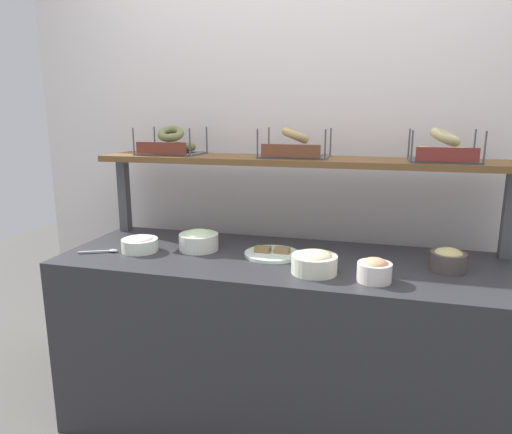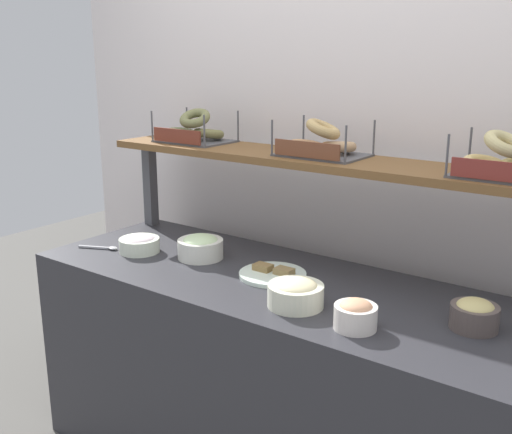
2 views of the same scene
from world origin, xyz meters
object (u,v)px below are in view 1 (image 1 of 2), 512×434
object	(u,v)px
bowl_lox_spread	(374,270)
bagel_basket_sesame	(294,148)
bowl_cream_cheese	(140,243)
bowl_potato_salad	(314,262)
serving_spoon_near_plate	(105,251)
bowl_hummus	(448,259)
bagel_basket_poppy	(171,145)
bagel_basket_plain	(444,150)
bowl_scallion_spread	(199,240)
serving_plate_white	(272,253)

from	to	relation	value
bowl_lox_spread	bagel_basket_sesame	xyz separation A→B (m)	(-0.41, 0.48, 0.43)
bowl_lox_spread	bowl_cream_cheese	size ratio (longest dim) A/B	0.78
bowl_potato_salad	serving_spoon_near_plate	bearing A→B (deg)	178.63
bowl_hummus	bagel_basket_sesame	xyz separation A→B (m)	(-0.70, 0.27, 0.43)
bowl_potato_salad	serving_spoon_near_plate	world-z (taller)	bowl_potato_salad
serving_spoon_near_plate	bagel_basket_sesame	world-z (taller)	bagel_basket_sesame
bagel_basket_poppy	bagel_basket_sesame	bearing A→B (deg)	0.12
bowl_cream_cheese	bagel_basket_plain	xyz separation A→B (m)	(1.35, 0.33, 0.44)
bowl_potato_salad	bowl_lox_spread	bearing A→B (deg)	-8.38
bowl_scallion_spread	bowl_cream_cheese	xyz separation A→B (m)	(-0.26, -0.09, -0.01)
bowl_potato_salad	serving_plate_white	bearing A→B (deg)	140.06
bowl_scallion_spread	bowl_potato_salad	size ratio (longest dim) A/B	1.00
bowl_potato_salad	bagel_basket_plain	world-z (taller)	bagel_basket_plain
bowl_potato_salad	serving_spoon_near_plate	xyz separation A→B (m)	(-0.99, 0.02, -0.04)
serving_spoon_near_plate	bowl_lox_spread	bearing A→B (deg)	-2.74
bowl_potato_salad	bagel_basket_sesame	distance (m)	0.64
bowl_scallion_spread	bagel_basket_plain	distance (m)	1.19
bowl_scallion_spread	bagel_basket_plain	bearing A→B (deg)	12.22
bowl_lox_spread	serving_spoon_near_plate	xyz separation A→B (m)	(-1.23, 0.06, -0.04)
bowl_lox_spread	bagel_basket_plain	world-z (taller)	bagel_basket_plain
bowl_hummus	serving_plate_white	xyz separation A→B (m)	(-0.75, 0.01, -0.04)
bagel_basket_poppy	serving_spoon_near_plate	bearing A→B (deg)	-111.21
bagel_basket_plain	bowl_scallion_spread	bearing A→B (deg)	-167.78
bowl_lox_spread	serving_spoon_near_plate	world-z (taller)	bowl_lox_spread
bowl_scallion_spread	bowl_hummus	distance (m)	1.11
bowl_cream_cheese	serving_plate_white	size ratio (longest dim) A/B	0.67
serving_plate_white	bowl_lox_spread	bearing A→B (deg)	-25.55
serving_plate_white	bagel_basket_plain	distance (m)	0.90
bowl_cream_cheese	bowl_hummus	bearing A→B (deg)	3.68
bowl_scallion_spread	bowl_potato_salad	bearing A→B (deg)	-17.51
bowl_hummus	bowl_potato_salad	distance (m)	0.56
serving_plate_white	bowl_cream_cheese	bearing A→B (deg)	-171.34
bowl_cream_cheese	serving_plate_white	bearing A→B (deg)	8.66
bagel_basket_plain	bagel_basket_sesame	bearing A→B (deg)	178.02
bowl_lox_spread	bagel_basket_sesame	world-z (taller)	bagel_basket_sesame
bowl_scallion_spread	bagel_basket_sesame	bearing A→B (deg)	32.34
bowl_scallion_spread	bagel_basket_sesame	xyz separation A→B (m)	(0.41, 0.26, 0.43)
bowl_hummus	bagel_basket_poppy	xyz separation A→B (m)	(-1.36, 0.26, 0.43)
bowl_hummus	serving_plate_white	distance (m)	0.75
bagel_basket_poppy	bagel_basket_plain	distance (m)	1.34
bowl_potato_salad	serving_plate_white	size ratio (longest dim) A/B	0.74
bowl_cream_cheese	serving_spoon_near_plate	world-z (taller)	bowl_cream_cheese
serving_plate_white	bagel_basket_poppy	xyz separation A→B (m)	(-0.61, 0.26, 0.47)
bowl_scallion_spread	bowl_hummus	world-z (taller)	bowl_scallion_spread
bowl_scallion_spread	bowl_cream_cheese	world-z (taller)	bowl_scallion_spread
bowl_hummus	bowl_lox_spread	bearing A→B (deg)	-144.01
bowl_hummus	serving_spoon_near_plate	xyz separation A→B (m)	(-1.53, -0.15, -0.04)
serving_spoon_near_plate	bowl_potato_salad	bearing A→B (deg)	-1.37
bagel_basket_poppy	bagel_basket_sesame	size ratio (longest dim) A/B	0.97
bowl_lox_spread	bowl_scallion_spread	distance (m)	0.85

